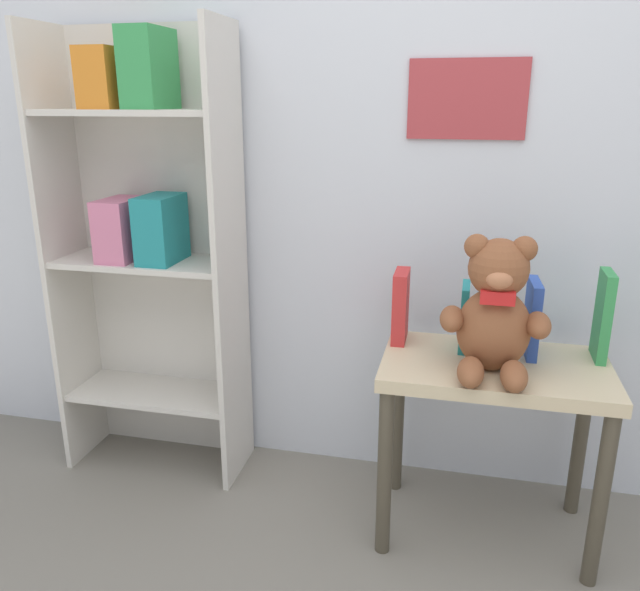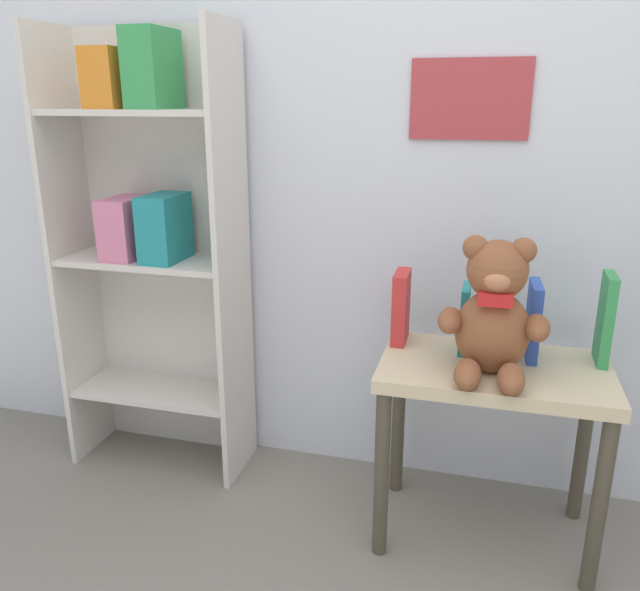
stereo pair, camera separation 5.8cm
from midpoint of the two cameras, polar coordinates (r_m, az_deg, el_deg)
name	(u,v)px [view 2 (the right image)]	position (r m, az deg, el deg)	size (l,w,h in m)	color
wall_back	(414,77)	(1.90, 9.51, 19.10)	(4.80, 0.07, 2.50)	silver
bookshelf_side	(153,228)	(2.04, -14.21, 5.97)	(0.58, 0.25, 1.41)	beige
display_table	(492,397)	(1.75, 16.40, -8.89)	(0.59, 0.36, 0.52)	beige
teddy_bear	(494,314)	(1.60, 16.61, -1.62)	(0.27, 0.25, 0.35)	brown
book_standing_red	(401,307)	(1.79, 8.34, -1.05)	(0.04, 0.12, 0.21)	red
book_standing_teal	(464,318)	(1.76, 14.00, -2.05)	(0.02, 0.12, 0.18)	teal
book_standing_blue	(533,321)	(1.76, 19.80, -2.18)	(0.03, 0.14, 0.21)	#2D51B7
book_standing_green	(605,319)	(1.79, 25.49, -1.96)	(0.03, 0.11, 0.24)	#33934C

